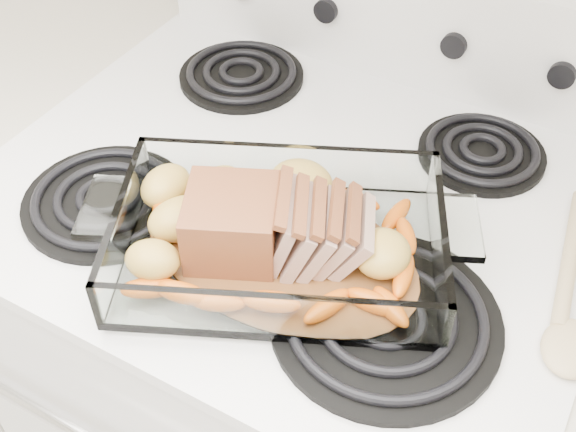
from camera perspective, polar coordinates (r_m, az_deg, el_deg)
The scene contains 6 objects.
electric_range at distance 1.29m, azimuth 0.78°, elevation -12.28°, with size 0.78×0.70×1.12m.
counter_left at distance 1.60m, azimuth -20.60°, elevation -2.05°, with size 0.58×0.68×0.93m.
baking_dish at distance 0.82m, azimuth -0.68°, elevation -2.31°, with size 0.36×0.24×0.07m.
pork_roast at distance 0.81m, azimuth -1.95°, elevation -0.44°, with size 0.21×0.10×0.08m.
roast_vegetables at distance 0.84m, azimuth 0.43°, elevation 0.11°, with size 0.40×0.22×0.05m.
wooden_spoon at distance 0.84m, azimuth 21.43°, elevation -6.62°, with size 0.08×0.28×0.02m.
Camera 1 is at (0.33, 1.03, 1.56)m, focal length 45.00 mm.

